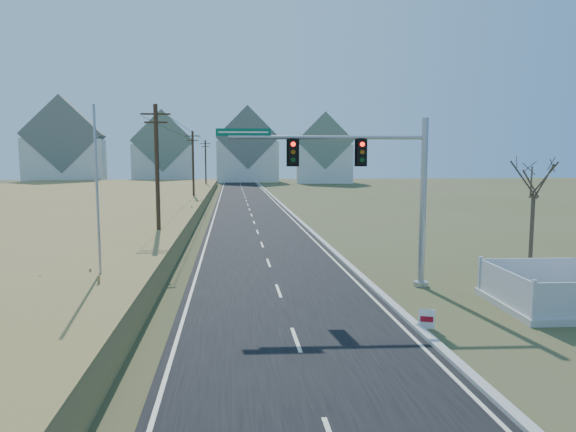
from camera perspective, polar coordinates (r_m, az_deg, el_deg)
The scene contains 15 objects.
ground at distance 18.37m, azimuth 0.10°, elevation -11.63°, with size 260.00×260.00×0.00m, color #424A24.
road at distance 67.63m, azimuth -4.60°, elevation 1.53°, with size 8.00×180.00×0.06m, color black.
curb at distance 67.87m, azimuth -1.10°, elevation 1.62°, with size 0.30×180.00×0.18m, color #B2AFA8.
reed_marsh at distance 61.67m, azimuth -27.21°, elevation 0.97°, with size 38.00×110.00×1.30m, color olive.
utility_pole_near at distance 32.70m, azimuth -14.32°, elevation 4.42°, with size 1.80×0.26×9.00m.
utility_pole_mid at distance 62.54m, azimuth -10.49°, elevation 5.33°, with size 1.80×0.26×9.00m.
utility_pole_far at distance 92.49m, azimuth -9.14°, elevation 5.65°, with size 1.80×0.26×9.00m.
condo_nw at distance 122.80m, azimuth -23.51°, elevation 6.77°, with size 17.69×13.38×19.05m.
condo_nnw at distance 126.40m, azimuth -13.66°, elevation 6.74°, with size 14.93×11.17×17.03m.
condo_n at distance 129.44m, azimuth -4.56°, elevation 7.18°, with size 15.27×10.20×18.54m.
condo_ne at distance 123.34m, azimuth 4.01°, elevation 6.87°, with size 14.12×10.51×16.52m.
traffic_signal_mast at distance 22.81m, azimuth 10.31°, elevation 3.43°, with size 9.35×0.94×7.45m.
open_sign at distance 18.11m, azimuth 15.15°, elevation -10.98°, with size 0.52×0.21×0.65m.
flagpole at distance 20.80m, azimuth -20.30°, elevation -1.23°, with size 0.35×0.35×7.70m.
bare_tree at distance 26.76m, azimuth 25.72°, elevation 4.08°, with size 2.30×2.30×6.08m.
Camera 1 is at (-1.94, -17.37, 5.67)m, focal length 32.00 mm.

